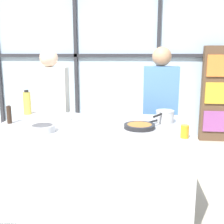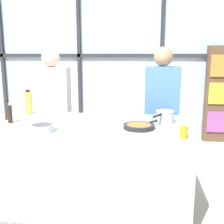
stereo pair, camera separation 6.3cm
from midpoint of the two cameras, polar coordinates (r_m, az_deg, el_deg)
ground_plane at (r=3.09m, az=-2.95°, el=-18.87°), size 18.00×18.00×0.00m
back_window_wall at (r=5.36m, az=1.93°, el=9.97°), size 6.40×0.10×2.80m
bookshelf at (r=5.38m, az=21.52°, el=3.30°), size 0.54×0.19×1.71m
demo_island at (r=2.89m, az=-3.02°, el=-11.14°), size 1.82×0.97×0.91m
spectator_far_left at (r=3.73m, az=-11.49°, el=1.47°), size 0.45×0.23×1.64m
spectator_center_left at (r=3.54m, az=10.55°, el=1.35°), size 0.42×0.23×1.66m
frying_pan at (r=2.58m, az=6.30°, el=-2.87°), size 0.38×0.44×0.04m
saucepan at (r=2.82m, az=11.34°, el=-0.86°), size 0.22×0.30×0.12m
white_plate at (r=2.99m, az=-9.84°, el=-1.20°), size 0.27×0.27×0.01m
mixing_bowl at (r=2.54m, az=-13.35°, el=-3.10°), size 0.22×0.22×0.06m
oil_bottle at (r=3.29m, az=-16.10°, el=1.85°), size 0.08×0.08×0.27m
pepper_grinder at (r=2.92m, az=-19.47°, el=-0.35°), size 0.05×0.05×0.20m
juice_glass_near at (r=2.34m, az=15.09°, el=-3.94°), size 0.07×0.07×0.11m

